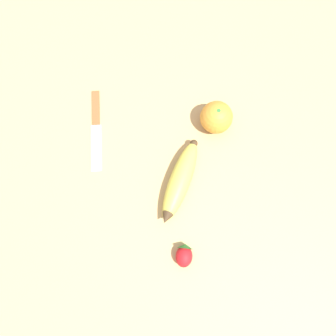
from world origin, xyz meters
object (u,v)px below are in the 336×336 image
object	(u,v)px
orange	(216,117)
paring_knife	(96,127)
banana	(180,181)
strawberry	(184,255)

from	to	relation	value
orange	paring_knife	xyz separation A→B (m)	(0.20, -0.16, -0.03)
banana	paring_knife	xyz separation A→B (m)	(0.06, -0.21, -0.02)
paring_knife	orange	bearing A→B (deg)	178.01
banana	strawberry	xyz separation A→B (m)	(0.09, 0.12, -0.00)
orange	banana	bearing A→B (deg)	20.09
strawberry	paring_knife	xyz separation A→B (m)	(-0.03, -0.33, -0.01)
orange	strawberry	bearing A→B (deg)	35.95
strawberry	paring_knife	size ratio (longest dim) A/B	0.33
banana	orange	world-z (taller)	orange
orange	strawberry	distance (m)	0.29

